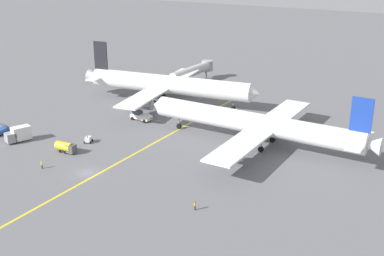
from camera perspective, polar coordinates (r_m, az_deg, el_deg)
name	(u,v)px	position (r m, az deg, el deg)	size (l,w,h in m)	color
ground_plane	(87,173)	(103.52, -12.04, -5.06)	(600.00, 600.00, 0.00)	slate
taxiway_stripe	(127,158)	(108.94, -7.53, -3.46)	(0.50, 120.00, 0.01)	yellow
airliner_at_gate_left	(168,85)	(145.12, -2.81, 5.00)	(54.45, 46.17, 16.65)	white
airliner_being_pushed	(256,124)	(114.38, 7.37, 0.47)	(56.35, 46.98, 14.91)	white
pushback_tug	(141,116)	(131.82, -5.94, 1.40)	(9.11, 3.25, 2.79)	white
gse_gpu_cart_small	(88,139)	(118.76, -11.87, -1.28)	(2.26, 2.54, 1.90)	silver
gse_catering_truck_tall	(19,134)	(123.62, -19.36, -0.68)	(4.37, 6.31, 3.50)	gray
gse_fuel_bowser_stubby	(66,147)	(113.96, -14.32, -2.12)	(4.97, 2.16, 2.40)	gold
gse_stair_truck_yellow	(0,130)	(130.08, -21.25, -0.24)	(2.73, 4.86, 4.06)	#2D5199
ground_crew_marshaller_foreground	(195,205)	(87.33, 0.34, -8.91)	(0.45, 0.37, 1.71)	#2D3351
ground_crew_ramp_agent_by_cones	(42,165)	(107.39, -16.92, -4.07)	(0.36, 0.36, 1.65)	#2D3351
jet_bridge	(194,70)	(166.71, 0.28, 6.66)	(5.01, 22.82, 6.19)	#B7B7BC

